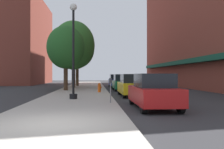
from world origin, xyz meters
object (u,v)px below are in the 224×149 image
fire_hydrant (99,88)px  car_blue (116,81)px  car_green (122,83)px  car_yellow (132,85)px  car_red (153,91)px  lamppost (73,49)px  tree_near (77,49)px  tree_mid (66,47)px  parking_meter_near (111,87)px  tree_far (73,45)px

fire_hydrant → car_blue: 10.97m
car_green → car_blue: size_ratio=1.00×
car_yellow → car_red: bearing=-90.5°
lamppost → car_blue: lamppost is taller
car_red → car_yellow: same height
tree_near → car_yellow: bearing=-71.0°
tree_mid → car_yellow: (5.56, -5.58, -3.43)m
lamppost → tree_near: bearing=93.4°
parking_meter_near → fire_hydrant: bearing=93.2°
parking_meter_near → car_yellow: bearing=69.3°
tree_near → tree_far: tree_far is taller
lamppost → car_green: bearing=66.6°
parking_meter_near → tree_near: 20.78m
tree_mid → car_yellow: size_ratio=1.45×
tree_near → car_green: tree_near is taller
tree_far → car_green: (5.24, -3.61, -4.20)m
tree_mid → car_blue: (5.56, 7.83, -3.43)m
car_green → lamppost: bearing=-114.0°
tree_mid → car_yellow: 8.60m
tree_far → parking_meter_near: bearing=-78.0°
car_blue → tree_far: bearing=-147.1°
fire_hydrant → car_green: car_green is taller
car_red → car_blue: same height
tree_far → car_blue: bearing=31.1°
lamppost → tree_mid: size_ratio=0.95×
fire_hydrant → car_blue: (2.39, 10.71, 0.29)m
tree_near → car_red: 22.51m
fire_hydrant → car_blue: car_blue is taller
tree_near → tree_far: size_ratio=1.00×
tree_mid → car_green: (5.56, 1.06, -3.43)m
tree_near → car_green: size_ratio=1.79×
lamppost → fire_hydrant: size_ratio=7.47×
tree_mid → tree_far: size_ratio=0.81×
tree_near → car_yellow: (5.14, -14.94, -4.34)m
lamppost → car_red: size_ratio=1.37×
fire_hydrant → tree_mid: (-3.17, 2.88, 3.72)m
lamppost → tree_far: tree_far is taller
parking_meter_near → tree_far: 16.26m
fire_hydrant → car_yellow: car_yellow is taller
car_green → car_blue: 6.77m
tree_far → car_red: size_ratio=1.80×
parking_meter_near → tree_mid: (-3.61, 10.74, 3.29)m
tree_mid → tree_far: 4.74m
fire_hydrant → tree_far: bearing=110.7°
car_green → car_red: bearing=-90.6°
tree_mid → car_red: size_ratio=1.45×
car_blue → parking_meter_near: bearing=-94.3°
tree_near → lamppost: bearing=-86.6°
fire_hydrant → car_yellow: 3.62m
tree_mid → parking_meter_near: bearing=-71.4°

